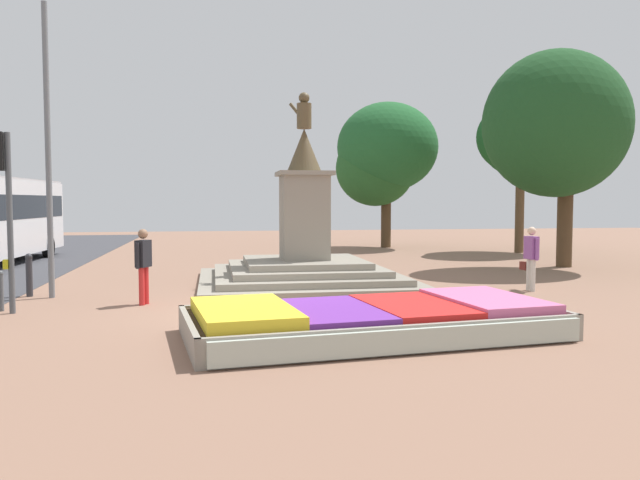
# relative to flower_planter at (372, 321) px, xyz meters

# --- Properties ---
(ground_plane) EXTENTS (72.25, 72.25, 0.00)m
(ground_plane) POSITION_rel_flower_planter_xyz_m (-2.03, 2.87, -0.28)
(ground_plane) COLOR #8C6651
(flower_planter) EXTENTS (6.84, 3.83, 0.64)m
(flower_planter) POSITION_rel_flower_planter_xyz_m (0.00, 0.00, 0.00)
(flower_planter) COLOR #38281C
(flower_planter) RESTS_ON ground_plane
(statue_monument) EXTENTS (5.96, 5.96, 5.46)m
(statue_monument) POSITION_rel_flower_planter_xyz_m (-0.17, 7.14, 0.57)
(statue_monument) COLOR gray
(statue_monument) RESTS_ON ground_plane
(traffic_light_mid_block) EXTENTS (0.42, 0.31, 3.82)m
(traffic_light_mid_block) POSITION_rel_flower_planter_xyz_m (-7.07, 3.44, 2.34)
(traffic_light_mid_block) COLOR #4C5156
(traffic_light_mid_block) RESTS_ON ground_plane
(banner_pole) EXTENTS (0.17, 0.68, 7.16)m
(banner_pole) POSITION_rel_flower_planter_xyz_m (-6.69, 5.60, 3.50)
(banner_pole) COLOR slate
(banner_pole) RESTS_ON ground_plane
(pedestrian_with_handbag) EXTENTS (0.26, 0.73, 1.70)m
(pedestrian_with_handbag) POSITION_rel_flower_planter_xyz_m (5.53, 4.67, 0.68)
(pedestrian_with_handbag) COLOR beige
(pedestrian_with_handbag) RESTS_ON ground_plane
(pedestrian_near_planter) EXTENTS (0.36, 0.52, 1.74)m
(pedestrian_near_planter) POSITION_rel_flower_planter_xyz_m (-4.34, 4.13, 0.74)
(pedestrian_near_planter) COLOR red
(pedestrian_near_planter) RESTS_ON ground_plane
(kerb_bollard_mid_b) EXTENTS (0.14, 0.14, 0.89)m
(kerb_bollard_mid_b) POSITION_rel_flower_planter_xyz_m (-7.30, 3.79, 0.19)
(kerb_bollard_mid_b) COLOR #4C5156
(kerb_bollard_mid_b) RESTS_ON ground_plane
(kerb_bollard_north) EXTENTS (0.17, 0.17, 1.08)m
(kerb_bollard_north) POSITION_rel_flower_planter_xyz_m (-7.29, 5.87, 0.29)
(kerb_bollard_north) COLOR #2D2D33
(kerb_bollard_north) RESTS_ON ground_plane
(park_tree_far_left) EXTENTS (5.00, 4.80, 7.27)m
(park_tree_far_left) POSITION_rel_flower_planter_xyz_m (11.27, 16.02, 5.06)
(park_tree_far_left) COLOR brown
(park_tree_far_left) RESTS_ON ground_plane
(park_tree_behind_statue) EXTENTS (5.12, 5.02, 7.32)m
(park_tree_behind_statue) POSITION_rel_flower_planter_xyz_m (5.75, 20.01, 4.45)
(park_tree_behind_statue) COLOR #4C3823
(park_tree_behind_statue) RESTS_ON ground_plane
(park_tree_far_right) EXTENTS (5.09, 4.43, 7.54)m
(park_tree_far_right) POSITION_rel_flower_planter_xyz_m (8.91, 9.29, 4.72)
(park_tree_far_right) COLOR #4C3823
(park_tree_far_right) RESTS_ON ground_plane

